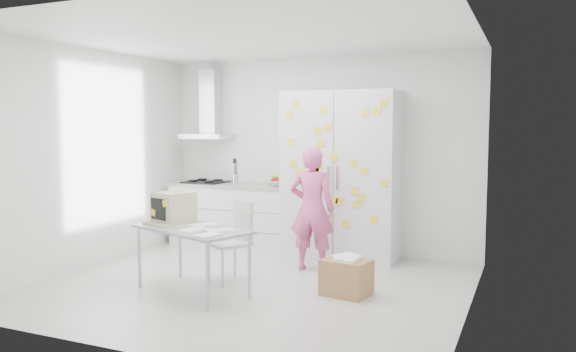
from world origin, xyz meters
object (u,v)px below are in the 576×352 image
at_px(person, 312,209).
at_px(chair, 234,236).
at_px(desk, 180,217).
at_px(cardboard_box, 346,277).

bearing_deg(person, chair, 45.34).
bearing_deg(desk, chair, 67.23).
distance_m(desk, chair, 0.67).
xyz_separation_m(person, chair, (-0.61, -0.81, -0.24)).
bearing_deg(desk, person, 70.79).
xyz_separation_m(person, desk, (-1.03, -1.26, 0.02)).
relative_size(person, desk, 1.05).
bearing_deg(chair, desk, -100.50).
distance_m(desk, cardboard_box, 1.88).
bearing_deg(person, cardboard_box, 123.43).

